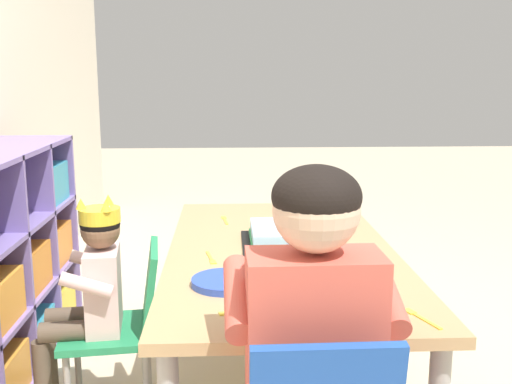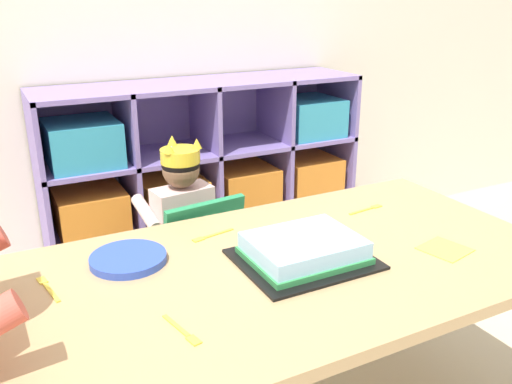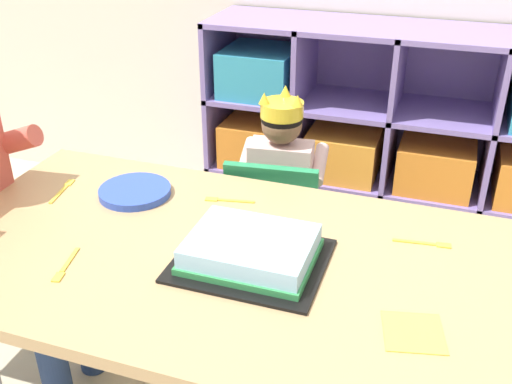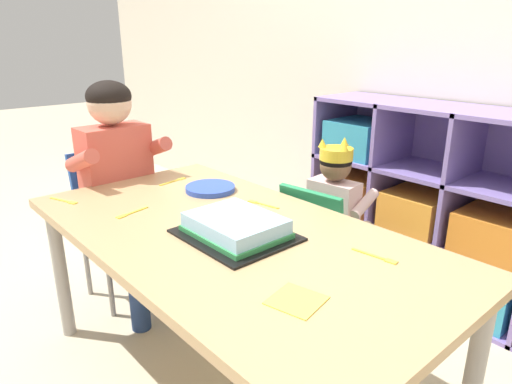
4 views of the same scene
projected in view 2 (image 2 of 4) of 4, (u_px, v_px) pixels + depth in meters
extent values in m
cube|color=#7F6BB2|center=(193.00, 170.00, 2.70)|extent=(1.48, 0.01, 0.93)
cube|color=#7F6BB2|center=(44.00, 206.00, 2.24)|extent=(0.02, 0.37, 0.93)
cube|color=#7F6BB2|center=(130.00, 192.00, 2.39)|extent=(0.02, 0.37, 0.93)
cube|color=#7F6BB2|center=(206.00, 180.00, 2.55)|extent=(0.02, 0.37, 0.93)
cube|color=#7F6BB2|center=(274.00, 169.00, 2.71)|extent=(0.02, 0.37, 0.93)
cube|color=#7F6BB2|center=(334.00, 159.00, 2.87)|extent=(0.02, 0.37, 0.93)
cube|color=#7F6BB2|center=(209.00, 265.00, 2.71)|extent=(1.48, 0.37, 0.02)
cube|color=#7F6BB2|center=(207.00, 209.00, 2.60)|extent=(1.48, 0.37, 0.02)
cube|color=#7F6BB2|center=(205.00, 149.00, 2.50)|extent=(1.48, 0.37, 0.02)
cube|color=#7F6BB2|center=(203.00, 84.00, 2.39)|extent=(1.48, 0.37, 0.02)
cube|color=orange|center=(98.00, 273.00, 2.42)|extent=(0.28, 0.29, 0.18)
cube|color=orange|center=(175.00, 256.00, 2.58)|extent=(0.28, 0.29, 0.18)
cube|color=teal|center=(243.00, 241.00, 2.74)|extent=(0.28, 0.29, 0.18)
cube|color=yellow|center=(304.00, 227.00, 2.89)|extent=(0.28, 0.29, 0.18)
cube|color=orange|center=(91.00, 211.00, 2.32)|extent=(0.28, 0.29, 0.18)
cube|color=orange|center=(172.00, 197.00, 2.47)|extent=(0.28, 0.29, 0.18)
cube|color=orange|center=(243.00, 185.00, 2.63)|extent=(0.28, 0.29, 0.18)
cube|color=orange|center=(306.00, 174.00, 2.79)|extent=(0.28, 0.29, 0.18)
cube|color=teal|center=(83.00, 143.00, 2.21)|extent=(0.28, 0.29, 0.18)
cube|color=teal|center=(308.00, 117.00, 2.68)|extent=(0.28, 0.29, 0.18)
cube|color=tan|center=(285.00, 268.00, 1.45)|extent=(1.52, 0.80, 0.03)
cylinder|color=#9E9993|center=(10.00, 368.00, 1.53)|extent=(0.05, 0.05, 0.58)
cylinder|color=#9E9993|center=(394.00, 262.00, 2.14)|extent=(0.05, 0.05, 0.58)
cube|color=#238451|center=(187.00, 264.00, 2.02)|extent=(0.35, 0.35, 0.03)
cube|color=#238451|center=(204.00, 240.00, 1.85)|extent=(0.30, 0.10, 0.29)
cylinder|color=gray|center=(202.00, 281.00, 2.25)|extent=(0.02, 0.02, 0.33)
cylinder|color=gray|center=(144.00, 300.00, 2.11)|extent=(0.02, 0.02, 0.33)
cylinder|color=gray|center=(235.00, 310.00, 2.05)|extent=(0.02, 0.02, 0.33)
cylinder|color=gray|center=(173.00, 332.00, 1.91)|extent=(0.02, 0.02, 0.33)
cube|color=beige|center=(184.00, 225.00, 1.97)|extent=(0.22, 0.14, 0.29)
sphere|color=brown|center=(181.00, 169.00, 1.90)|extent=(0.13, 0.13, 0.13)
ellipsoid|color=black|center=(181.00, 164.00, 1.89)|extent=(0.14, 0.14, 0.10)
cylinder|color=yellow|center=(180.00, 156.00, 1.88)|extent=(0.14, 0.14, 0.05)
cone|color=yellow|center=(172.00, 140.00, 1.91)|extent=(0.04, 0.04, 0.04)
cone|color=yellow|center=(197.00, 143.00, 1.87)|extent=(0.04, 0.04, 0.04)
cone|color=yellow|center=(169.00, 148.00, 1.82)|extent=(0.04, 0.04, 0.04)
cylinder|color=brown|center=(187.00, 240.00, 2.13)|extent=(0.09, 0.22, 0.07)
cylinder|color=brown|center=(158.00, 248.00, 2.06)|extent=(0.09, 0.22, 0.07)
cylinder|color=brown|center=(178.00, 275.00, 2.28)|extent=(0.06, 0.06, 0.35)
cylinder|color=brown|center=(150.00, 283.00, 2.21)|extent=(0.06, 0.06, 0.35)
cylinder|color=beige|center=(207.00, 199.00, 2.05)|extent=(0.06, 0.18, 0.10)
cylinder|color=beige|center=(146.00, 213.00, 1.92)|extent=(0.06, 0.18, 0.10)
cylinder|color=navy|center=(18.00, 369.00, 1.28)|extent=(0.30, 0.11, 0.10)
cube|color=black|center=(303.00, 259.00, 1.45)|extent=(0.35, 0.30, 0.01)
cube|color=#9ED1EF|center=(304.00, 248.00, 1.44)|extent=(0.28, 0.23, 0.06)
cube|color=#338E4C|center=(304.00, 255.00, 1.45)|extent=(0.30, 0.24, 0.02)
cylinder|color=blue|center=(128.00, 259.00, 1.44)|extent=(0.20, 0.20, 0.02)
cube|color=#F4DB4C|center=(445.00, 249.00, 1.51)|extent=(0.14, 0.14, 0.00)
cube|color=yellow|center=(176.00, 325.00, 1.17)|extent=(0.03, 0.10, 0.00)
cube|color=yellow|center=(194.00, 340.00, 1.11)|extent=(0.03, 0.04, 0.00)
cube|color=yellow|center=(219.00, 233.00, 1.61)|extent=(0.10, 0.03, 0.00)
cube|color=yellow|center=(198.00, 240.00, 1.57)|extent=(0.04, 0.03, 0.00)
cube|color=yellow|center=(361.00, 211.00, 1.78)|extent=(0.11, 0.02, 0.00)
cube|color=yellow|center=(377.00, 206.00, 1.82)|extent=(0.04, 0.02, 0.00)
cube|color=yellow|center=(51.00, 292.00, 1.29)|extent=(0.03, 0.11, 0.00)
cube|color=yellow|center=(42.00, 280.00, 1.35)|extent=(0.03, 0.04, 0.00)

